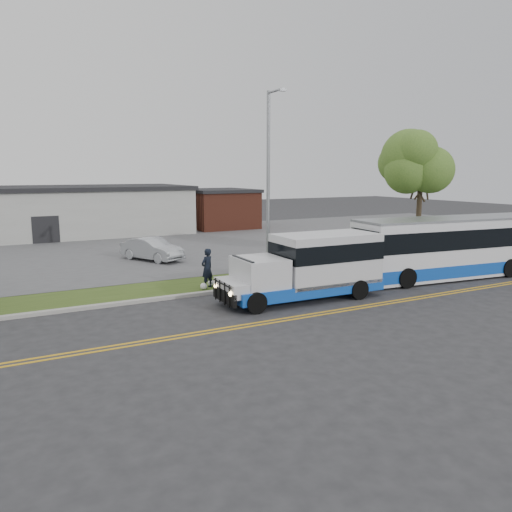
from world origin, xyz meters
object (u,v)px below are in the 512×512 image
streetlight_near (269,179)px  transit_bus (454,247)px  tree_east (422,162)px  pedestrian (207,268)px  shuttle_bus (312,265)px  parked_car_a (152,249)px

streetlight_near → transit_bus: size_ratio=0.81×
tree_east → transit_bus: bearing=-113.5°
pedestrian → streetlight_near: bearing=166.6°
tree_east → shuttle_bus: (-11.32, -4.72, -4.67)m
tree_east → parked_car_a: 17.61m
transit_bus → pedestrian: 13.33m
streetlight_near → pedestrian: size_ratio=4.98×
shuttle_bus → tree_east: bearing=24.3°
streetlight_near → transit_bus: (9.04, -4.22, -3.61)m
shuttle_bus → pedestrian: bearing=135.5°
parked_car_a → pedestrian: bearing=-116.4°
tree_east → streetlight_near: 11.05m
shuttle_bus → transit_bus: 9.37m
streetlight_near → shuttle_bus: (-0.32, -4.45, -3.70)m
tree_east → transit_bus: (-1.96, -4.50, -4.58)m
shuttle_bus → pedestrian: shuttle_bus is taller
tree_east → streetlight_near: (-11.00, -0.27, -0.97)m
tree_east → parked_car_a: tree_east is taller
streetlight_near → parked_car_a: bearing=116.7°
transit_bus → streetlight_near: bearing=161.0°
tree_east → shuttle_bus: 13.13m
pedestrian → parked_car_a: size_ratio=0.44×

